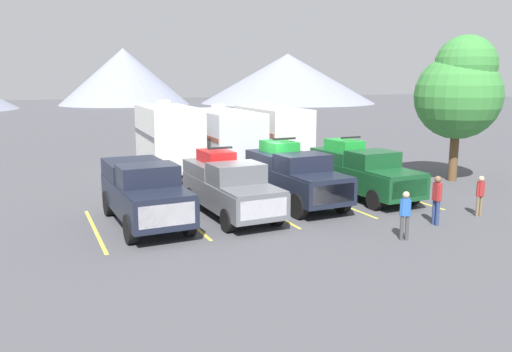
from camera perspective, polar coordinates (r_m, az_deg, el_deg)
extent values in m
plane|color=#47474C|center=(20.62, 0.47, -3.47)|extent=(240.00, 240.00, 0.00)
cube|color=black|center=(18.36, -12.19, -2.41)|extent=(2.22, 5.59, 0.99)
cube|color=black|center=(16.36, -10.60, -2.03)|extent=(2.02, 1.61, 0.08)
cube|color=black|center=(17.71, -11.91, 0.02)|extent=(1.98, 1.49, 0.76)
cube|color=slate|center=(17.15, -11.45, -0.18)|extent=(1.82, 0.27, 0.56)
cube|color=black|center=(19.63, -13.31, 0.78)|extent=(2.09, 2.60, 0.61)
cube|color=silver|center=(15.78, -9.83, -4.29)|extent=(1.75, 0.11, 0.69)
cylinder|color=black|center=(16.97, -7.49, -5.06)|extent=(0.31, 0.94, 0.93)
cylinder|color=black|center=(16.51, -13.76, -5.73)|extent=(0.31, 0.94, 0.93)
cylinder|color=black|center=(20.47, -10.81, -2.43)|extent=(0.31, 0.94, 0.93)
cylinder|color=black|center=(20.09, -16.03, -2.91)|extent=(0.31, 0.94, 0.93)
cube|color=#595B60|center=(19.18, -2.79, -1.95)|extent=(2.14, 5.55, 0.90)
cube|color=#595B60|center=(17.31, -0.24, -1.66)|extent=(1.94, 1.59, 0.08)
cube|color=#595B60|center=(18.57, -2.21, 0.25)|extent=(1.90, 1.48, 0.76)
cube|color=slate|center=(18.05, -1.49, 0.07)|extent=(1.74, 0.27, 0.56)
cube|color=#595B60|center=(20.39, -4.43, 0.85)|extent=(2.01, 2.58, 0.53)
cube|color=silver|center=(16.77, 0.85, -3.64)|extent=(1.68, 0.11, 0.63)
cylinder|color=black|center=(18.02, 2.23, -4.25)|extent=(0.30, 0.82, 0.81)
cylinder|color=black|center=(17.28, -3.13, -4.92)|extent=(0.30, 0.82, 0.81)
cylinder|color=black|center=(21.30, -2.49, -1.91)|extent=(0.30, 0.82, 0.81)
cylinder|color=black|center=(20.67, -7.12, -2.37)|extent=(0.30, 0.82, 0.81)
cube|color=red|center=(20.31, -4.45, 2.21)|extent=(1.13, 1.65, 0.45)
cylinder|color=black|center=(19.97, -2.68, 2.07)|extent=(0.19, 0.45, 0.44)
cylinder|color=black|center=(19.64, -5.07, 1.90)|extent=(0.19, 0.45, 0.44)
cylinder|color=black|center=(20.98, -3.87, 2.48)|extent=(0.19, 0.45, 0.44)
cylinder|color=black|center=(20.67, -6.16, 2.32)|extent=(0.19, 0.45, 0.44)
cube|color=black|center=(19.84, -3.99, 3.11)|extent=(0.99, 0.11, 0.08)
cube|color=black|center=(20.81, 4.46, -0.66)|extent=(2.22, 5.44, 0.97)
cube|color=black|center=(19.09, 7.40, -0.14)|extent=(2.03, 1.57, 0.08)
cube|color=black|center=(20.25, 5.18, 1.44)|extent=(1.98, 1.46, 0.71)
cube|color=slate|center=(19.77, 6.01, 1.30)|extent=(1.82, 0.26, 0.53)
cube|color=black|center=(21.92, 2.58, 1.98)|extent=(2.10, 2.54, 0.56)
cube|color=silver|center=(18.60, 8.58, -1.96)|extent=(1.76, 0.11, 0.68)
cylinder|color=black|center=(19.91, 9.45, -2.73)|extent=(0.31, 0.96, 0.95)
cylinder|color=black|center=(18.91, 4.73, -3.34)|extent=(0.31, 0.96, 0.95)
cylinder|color=black|center=(22.92, 4.20, -0.83)|extent=(0.31, 0.96, 0.95)
cylinder|color=black|center=(22.06, -0.09, -1.27)|extent=(0.31, 0.96, 0.95)
cube|color=green|center=(21.85, 2.59, 3.28)|extent=(1.18, 1.62, 0.45)
cylinder|color=black|center=(21.61, 4.36, 3.16)|extent=(0.19, 0.45, 0.44)
cylinder|color=black|center=(21.16, 2.18, 3.03)|extent=(0.19, 0.45, 0.44)
cylinder|color=black|center=(22.55, 2.97, 3.50)|extent=(0.19, 0.45, 0.44)
cylinder|color=black|center=(22.12, 0.86, 3.37)|extent=(0.19, 0.45, 0.44)
cube|color=black|center=(21.42, 3.16, 4.14)|extent=(1.03, 0.11, 0.08)
cube|color=#144723|center=(22.58, 11.89, -0.15)|extent=(2.19, 5.72, 0.96)
cube|color=#144723|center=(20.94, 15.33, 0.31)|extent=(1.99, 1.64, 0.08)
cube|color=#144723|center=(22.05, 12.78, 1.77)|extent=(1.95, 1.53, 0.72)
cube|color=slate|center=(21.59, 13.75, 1.64)|extent=(1.79, 0.26, 0.53)
cube|color=#144723|center=(23.67, 9.71, 2.26)|extent=(2.06, 2.66, 0.53)
cube|color=silver|center=(20.48, 16.66, -1.35)|extent=(1.72, 0.11, 0.68)
cylinder|color=black|center=(21.83, 16.86, -2.05)|extent=(0.30, 0.82, 0.81)
cylinder|color=black|center=(20.64, 13.03, -2.58)|extent=(0.30, 0.82, 0.81)
cylinder|color=black|center=(24.73, 10.86, -0.32)|extent=(0.30, 0.82, 0.81)
cylinder|color=black|center=(23.68, 7.23, -0.69)|extent=(0.30, 0.82, 0.81)
cube|color=green|center=(23.60, 9.75, 3.44)|extent=(1.16, 1.70, 0.45)
cylinder|color=black|center=(23.41, 11.47, 3.31)|extent=(0.19, 0.45, 0.44)
cylinder|color=black|center=(22.88, 9.65, 3.20)|extent=(0.19, 0.45, 0.44)
cylinder|color=black|center=(24.33, 9.85, 3.64)|extent=(0.19, 0.45, 0.44)
cylinder|color=black|center=(23.81, 8.06, 3.54)|extent=(0.19, 0.45, 0.44)
cube|color=black|center=(23.18, 10.45, 4.22)|extent=(1.01, 0.11, 0.08)
cube|color=gold|center=(18.41, -17.40, -5.71)|extent=(0.12, 5.50, 0.01)
cube|color=gold|center=(19.01, -7.69, -4.80)|extent=(0.12, 5.50, 0.01)
cube|color=gold|center=(20.11, 1.16, -3.84)|extent=(0.12, 5.50, 0.01)
cube|color=gold|center=(21.64, 8.92, -2.92)|extent=(0.12, 5.50, 0.01)
cube|color=gold|center=(23.51, 15.54, -2.09)|extent=(0.12, 5.50, 0.01)
cube|color=silver|center=(27.44, -9.71, 4.35)|extent=(2.76, 6.12, 3.11)
cube|color=#595960|center=(27.20, -12.32, 4.53)|extent=(0.28, 5.77, 0.24)
cube|color=silver|center=(28.19, -10.20, 7.99)|extent=(0.63, 0.73, 0.30)
cube|color=#333333|center=(24.22, -7.82, -0.66)|extent=(0.17, 1.20, 0.12)
cylinder|color=black|center=(27.24, -6.93, 0.75)|extent=(0.25, 0.77, 0.76)
cylinder|color=black|center=(26.77, -11.68, 0.43)|extent=(0.25, 0.77, 0.76)
cylinder|color=black|center=(28.62, -7.66, 1.22)|extent=(0.25, 0.77, 0.76)
cylinder|color=black|center=(28.17, -12.19, 0.92)|extent=(0.25, 0.77, 0.76)
cube|color=silver|center=(28.30, -3.58, 4.38)|extent=(2.89, 6.81, 2.82)
cube|color=brown|center=(27.92, -6.14, 4.54)|extent=(0.31, 6.43, 0.24)
cube|color=silver|center=(29.13, -4.23, 7.63)|extent=(0.63, 0.73, 0.30)
cube|color=#333333|center=(24.85, -0.73, -0.27)|extent=(0.17, 1.20, 0.12)
cylinder|color=black|center=(28.15, -0.73, 1.16)|extent=(0.25, 0.77, 0.76)
cylinder|color=black|center=(27.41, -5.39, 0.85)|extent=(0.25, 0.77, 0.76)
cylinder|color=black|center=(29.64, -1.83, 1.64)|extent=(0.25, 0.77, 0.76)
cylinder|color=black|center=(28.94, -6.28, 1.35)|extent=(0.25, 0.77, 0.76)
cube|color=silver|center=(29.95, 1.80, 4.82)|extent=(2.66, 6.42, 2.90)
cube|color=brown|center=(29.48, -0.36, 5.01)|extent=(0.29, 6.06, 0.24)
cube|color=silver|center=(30.70, 1.11, 7.96)|extent=(0.63, 0.73, 0.30)
cube|color=#333333|center=(26.80, 4.94, 0.49)|extent=(0.17, 1.20, 0.12)
cylinder|color=black|center=(29.92, 4.28, 1.70)|extent=(0.25, 0.77, 0.76)
cylinder|color=black|center=(29.05, 0.38, 1.45)|extent=(0.25, 0.77, 0.76)
cylinder|color=black|center=(31.28, 3.08, 2.10)|extent=(0.25, 0.77, 0.76)
cylinder|color=black|center=(30.44, -0.68, 1.88)|extent=(0.25, 0.77, 0.76)
cylinder|color=#3F3F42|center=(17.06, 15.84, -5.54)|extent=(0.12, 0.12, 0.80)
cylinder|color=#3F3F42|center=(17.09, 16.38, -5.54)|extent=(0.12, 0.12, 0.80)
cube|color=#2659A5|center=(16.90, 16.23, -3.31)|extent=(0.29, 0.27, 0.57)
sphere|color=tan|center=(16.81, 16.30, -2.01)|extent=(0.22, 0.22, 0.22)
cylinder|color=#2659A5|center=(16.88, 15.79, -3.40)|extent=(0.09, 0.09, 0.51)
cylinder|color=#2659A5|center=(16.93, 16.65, -3.40)|extent=(0.09, 0.09, 0.51)
cylinder|color=#726047|center=(20.88, 23.33, -3.10)|extent=(0.11, 0.11, 0.77)
cylinder|color=#726047|center=(20.99, 23.64, -3.05)|extent=(0.11, 0.11, 0.77)
cube|color=maroon|center=(20.80, 23.62, -1.31)|extent=(0.23, 0.19, 0.55)
sphere|color=tan|center=(20.73, 23.70, -0.28)|extent=(0.21, 0.21, 0.21)
cylinder|color=maroon|center=(20.72, 23.37, -1.41)|extent=(0.09, 0.09, 0.49)
cylinder|color=maroon|center=(20.89, 23.86, -1.35)|extent=(0.09, 0.09, 0.49)
cylinder|color=navy|center=(19.19, 19.11, -3.79)|extent=(0.13, 0.13, 0.89)
cylinder|color=navy|center=(19.06, 19.47, -3.91)|extent=(0.13, 0.13, 0.89)
cube|color=maroon|center=(18.96, 19.43, -1.63)|extent=(0.21, 0.27, 0.63)
sphere|color=brown|center=(18.88, 19.51, -0.35)|extent=(0.24, 0.24, 0.24)
cylinder|color=maroon|center=(19.07, 19.14, -1.64)|extent=(0.10, 0.10, 0.57)
cylinder|color=maroon|center=(18.86, 19.71, -1.81)|extent=(0.10, 0.10, 0.57)
cylinder|color=brown|center=(27.53, 21.08, 2.75)|extent=(0.43, 0.43, 3.17)
sphere|color=#387F38|center=(27.32, 21.46, 8.21)|extent=(4.18, 4.18, 4.18)
sphere|color=#387F38|center=(27.18, 22.22, 11.24)|extent=(2.92, 2.92, 2.92)
cone|color=gray|center=(106.99, -14.41, 10.62)|extent=(25.44, 25.44, 11.00)
cone|color=gray|center=(110.65, 3.52, 10.73)|extent=(36.54, 36.54, 10.24)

